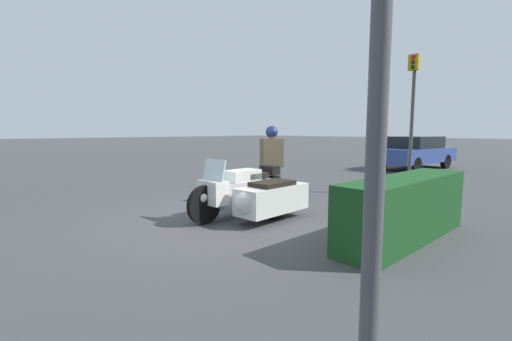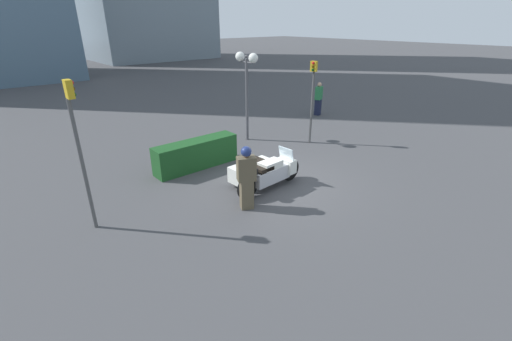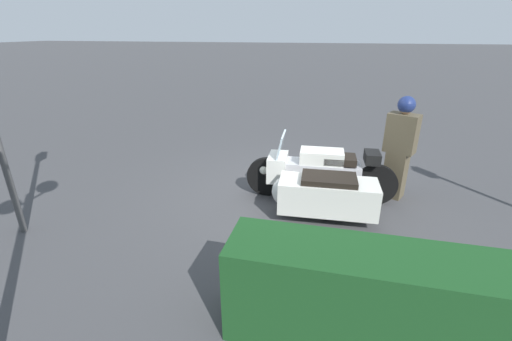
% 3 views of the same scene
% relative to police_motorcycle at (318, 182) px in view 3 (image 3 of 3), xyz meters
% --- Properties ---
extents(ground_plane, '(160.00, 160.00, 0.00)m').
position_rel_police_motorcycle_xyz_m(ground_plane, '(0.57, -0.32, -0.48)').
color(ground_plane, '#424244').
extents(police_motorcycle, '(2.61, 1.30, 1.18)m').
position_rel_police_motorcycle_xyz_m(police_motorcycle, '(0.00, 0.00, 0.00)').
color(police_motorcycle, black).
rests_on(police_motorcycle, ground).
extents(officer_rider, '(0.58, 0.48, 1.82)m').
position_rel_police_motorcycle_xyz_m(officer_rider, '(-1.31, -0.82, 0.48)').
color(officer_rider, brown).
rests_on(officer_rider, ground).
extents(hedge_bush_curbside, '(3.07, 0.70, 0.99)m').
position_rel_police_motorcycle_xyz_m(hedge_bush_curbside, '(-0.84, 2.56, 0.01)').
color(hedge_bush_curbside, '#19471E').
rests_on(hedge_bush_curbside, ground).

